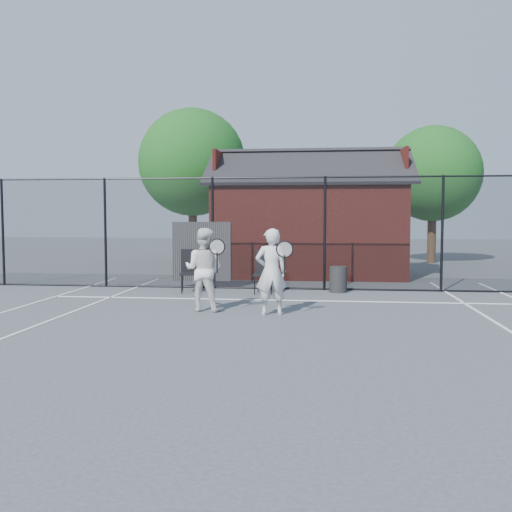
# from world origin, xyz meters

# --- Properties ---
(ground) EXTENTS (80.00, 80.00, 0.00)m
(ground) POSITION_xyz_m (0.00, 0.00, 0.00)
(ground) COLOR #41474A
(ground) RESTS_ON ground
(court_lines) EXTENTS (11.02, 18.00, 0.01)m
(court_lines) POSITION_xyz_m (0.00, -1.32, 0.01)
(court_lines) COLOR white
(court_lines) RESTS_ON ground
(fence) EXTENTS (22.04, 3.00, 3.00)m
(fence) POSITION_xyz_m (-0.30, 5.00, 1.45)
(fence) COLOR black
(fence) RESTS_ON ground
(clubhouse) EXTENTS (6.50, 4.36, 4.19)m
(clubhouse) POSITION_xyz_m (0.50, 9.00, 1.61)
(clubhouse) COLOR maroon
(clubhouse) RESTS_ON ground
(tree_left) EXTENTS (4.48, 4.48, 6.44)m
(tree_left) POSITION_xyz_m (-4.50, 13.50, 4.19)
(tree_left) COLOR #382016
(tree_left) RESTS_ON ground
(tree_right) EXTENTS (3.97, 3.97, 5.70)m
(tree_right) POSITION_xyz_m (5.50, 14.50, 3.71)
(tree_right) COLOR #382016
(tree_right) RESTS_ON ground
(player_front) EXTENTS (0.80, 0.63, 1.71)m
(player_front) POSITION_xyz_m (-0.06, 1.04, 0.86)
(player_front) COLOR silver
(player_front) RESTS_ON ground
(player_back) EXTENTS (0.97, 0.78, 1.71)m
(player_back) POSITION_xyz_m (-1.48, 1.39, 0.86)
(player_back) COLOR white
(player_back) RESTS_ON ground
(chair_left) EXTENTS (0.61, 0.62, 1.08)m
(chair_left) POSITION_xyz_m (-2.40, 4.10, 0.54)
(chair_left) COLOR black
(chair_left) RESTS_ON ground
(chair_right) EXTENTS (0.56, 0.58, 1.06)m
(chair_right) POSITION_xyz_m (-0.50, 4.10, 0.53)
(chair_right) COLOR black
(chair_right) RESTS_ON ground
(waste_bin) EXTENTS (0.49, 0.49, 0.66)m
(waste_bin) POSITION_xyz_m (1.35, 4.60, 0.33)
(waste_bin) COLOR black
(waste_bin) RESTS_ON ground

